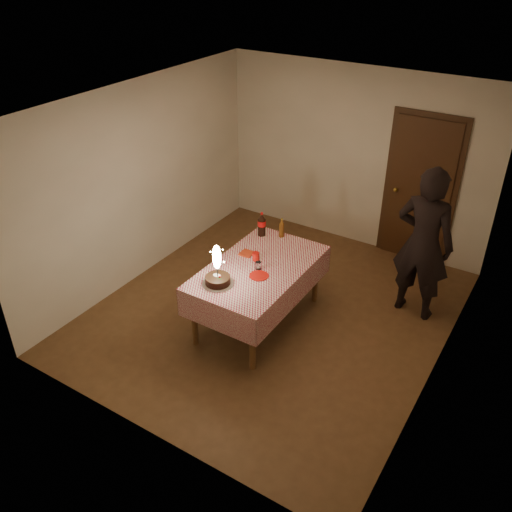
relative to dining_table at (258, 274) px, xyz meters
name	(u,v)px	position (x,y,z in m)	size (l,w,h in m)	color
ground	(273,312)	(0.06, 0.24, -0.68)	(4.00, 4.50, 0.01)	brown
room_shell	(281,189)	(0.10, 0.32, 0.97)	(4.04, 4.54, 2.62)	silver
dining_table	(258,274)	(0.00, 0.00, 0.00)	(1.02, 1.72, 0.78)	brown
birthday_cake	(218,274)	(-0.19, -0.53, 0.22)	(0.35, 0.35, 0.48)	white
red_plate	(259,276)	(0.11, -0.17, 0.11)	(0.22, 0.22, 0.01)	#BA130C
red_cup	(256,256)	(-0.10, 0.10, 0.15)	(0.08, 0.08, 0.10)	red
clear_cup	(258,265)	(0.03, -0.04, 0.15)	(0.07, 0.07, 0.09)	silver
napkin_stack	(247,253)	(-0.26, 0.16, 0.11)	(0.15, 0.15, 0.02)	#A82C13
cola_bottle	(262,224)	(-0.36, 0.66, 0.26)	(0.10, 0.10, 0.32)	black
amber_bottle_left	(282,228)	(-0.13, 0.75, 0.22)	(0.06, 0.06, 0.26)	#5E3510
photographer	(423,244)	(1.52, 1.21, 0.28)	(0.74, 0.51, 1.92)	black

